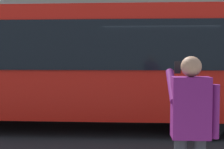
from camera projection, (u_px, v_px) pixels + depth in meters
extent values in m
plane|color=#232326|center=(155.00, 128.00, 7.94)|extent=(60.00, 60.00, 0.00)
cube|color=maroon|center=(224.00, 30.00, 13.73)|extent=(4.40, 1.10, 0.24)
cube|color=red|center=(77.00, 62.00, 8.03)|extent=(9.00, 2.50, 2.60)
cube|color=black|center=(67.00, 45.00, 6.75)|extent=(7.60, 0.06, 1.10)
cylinder|color=black|center=(186.00, 103.00, 9.01)|extent=(1.00, 0.28, 1.00)
cylinder|color=black|center=(203.00, 118.00, 6.82)|extent=(1.00, 0.28, 1.00)
cube|color=#6B1960|center=(191.00, 108.00, 3.31)|extent=(0.40, 0.24, 0.66)
sphere|color=#A87A5B|center=(191.00, 67.00, 3.29)|extent=(0.22, 0.22, 0.22)
cylinder|color=#6B1960|center=(215.00, 111.00, 3.30)|extent=(0.09, 0.09, 0.58)
cylinder|color=#6B1960|center=(172.00, 86.00, 3.47)|extent=(0.09, 0.48, 0.37)
cube|color=black|center=(177.00, 67.00, 3.59)|extent=(0.07, 0.01, 0.14)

